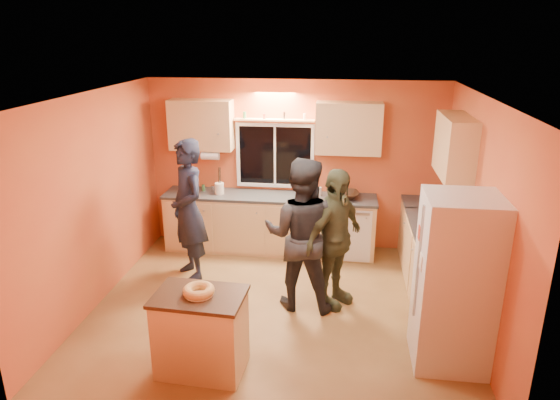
% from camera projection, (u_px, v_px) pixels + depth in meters
% --- Properties ---
extents(ground, '(4.50, 4.50, 0.00)m').
position_uv_depth(ground, '(277.00, 307.00, 6.22)').
color(ground, brown).
rests_on(ground, ground).
extents(room_shell, '(4.54, 4.04, 2.61)m').
position_uv_depth(room_shell, '(291.00, 174.00, 6.07)').
color(room_shell, '#CB6534').
rests_on(room_shell, ground).
extents(back_counter, '(4.23, 0.62, 0.90)m').
position_uv_depth(back_counter, '(293.00, 224.00, 7.66)').
color(back_counter, tan).
rests_on(back_counter, ground).
extents(right_counter, '(0.62, 1.84, 0.90)m').
position_uv_depth(right_counter, '(435.00, 266.00, 6.30)').
color(right_counter, tan).
rests_on(right_counter, ground).
extents(refrigerator, '(0.72, 0.70, 1.80)m').
position_uv_depth(refrigerator, '(455.00, 282.00, 4.94)').
color(refrigerator, silver).
rests_on(refrigerator, ground).
extents(island, '(0.91, 0.65, 0.85)m').
position_uv_depth(island, '(201.00, 332.00, 4.95)').
color(island, tan).
rests_on(island, ground).
extents(bundt_pastry, '(0.31, 0.31, 0.09)m').
position_uv_depth(bundt_pastry, '(199.00, 291.00, 4.80)').
color(bundt_pastry, tan).
rests_on(bundt_pastry, island).
extents(person_left, '(0.80, 0.85, 1.94)m').
position_uv_depth(person_left, '(188.00, 210.00, 6.72)').
color(person_left, black).
rests_on(person_left, ground).
extents(person_center, '(0.98, 0.79, 1.89)m').
position_uv_depth(person_center, '(301.00, 234.00, 5.98)').
color(person_center, black).
rests_on(person_center, ground).
extents(person_right, '(0.94, 1.09, 1.75)m').
position_uv_depth(person_right, '(334.00, 239.00, 6.03)').
color(person_right, '#333723').
rests_on(person_right, ground).
extents(mixing_bowl, '(0.41, 0.41, 0.10)m').
position_uv_depth(mixing_bowl, '(345.00, 195.00, 7.42)').
color(mixing_bowl, black).
rests_on(mixing_bowl, back_counter).
extents(utensil_crock, '(0.14, 0.14, 0.17)m').
position_uv_depth(utensil_crock, '(219.00, 188.00, 7.60)').
color(utensil_crock, beige).
rests_on(utensil_crock, back_counter).
extents(potted_plant, '(0.31, 0.29, 0.28)m').
position_uv_depth(potted_plant, '(453.00, 249.00, 5.36)').
color(potted_plant, gray).
rests_on(potted_plant, right_counter).
extents(red_box, '(0.19, 0.17, 0.07)m').
position_uv_depth(red_box, '(431.00, 210.00, 6.84)').
color(red_box, '#B2311B').
rests_on(red_box, right_counter).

